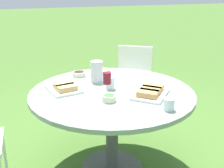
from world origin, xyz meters
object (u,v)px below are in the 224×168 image
object	(u,v)px
wine_glass	(107,79)
dining_table	(112,103)
handbag	(80,103)
water_pitcher	(97,72)
chair_near_left	(133,76)

from	to	relation	value
wine_glass	dining_table	bearing A→B (deg)	-132.52
dining_table	handbag	xyz separation A→B (m)	(-0.05, -1.32, -0.54)
dining_table	wine_glass	size ratio (longest dim) A/B	7.20
water_pitcher	handbag	bearing A→B (deg)	-95.12
dining_table	water_pitcher	size ratio (longest dim) A/B	7.12
dining_table	water_pitcher	xyz separation A→B (m)	(0.04, -0.27, 0.21)
water_pitcher	wine_glass	distance (m)	0.35
chair_near_left	wine_glass	size ratio (longest dim) A/B	4.63
dining_table	wine_glass	distance (m)	0.27
chair_near_left	water_pitcher	distance (m)	1.10
chair_near_left	wine_glass	bearing A→B (deg)	55.28
water_pitcher	handbag	size ratio (longest dim) A/B	0.53
handbag	wine_glass	bearing A→B (deg)	84.98
chair_near_left	handbag	bearing A→B (deg)	-25.55
dining_table	water_pitcher	bearing A→B (deg)	-80.80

